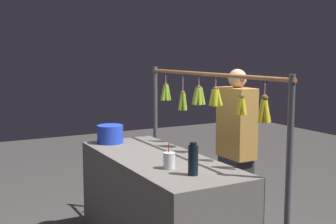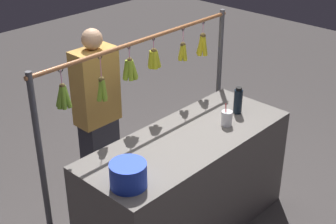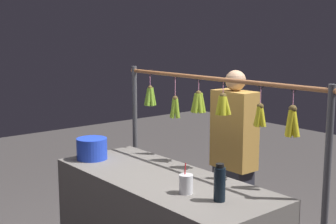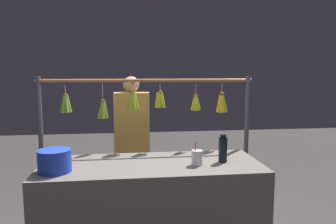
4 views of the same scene
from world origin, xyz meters
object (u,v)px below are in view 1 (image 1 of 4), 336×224
at_px(water_bottle, 193,160).
at_px(drink_cup, 169,160).
at_px(vendor_person, 236,154).
at_px(blue_bucket, 110,134).

distance_m(water_bottle, drink_cup, 0.25).
xyz_separation_m(water_bottle, vendor_person, (0.75, -0.94, -0.22)).
bearing_deg(blue_bucket, drink_cup, -178.01).
xyz_separation_m(blue_bucket, drink_cup, (-1.10, -0.04, -0.02)).
relative_size(water_bottle, blue_bucket, 0.95).
distance_m(blue_bucket, vendor_person, 1.21).
relative_size(water_bottle, vendor_person, 0.15).
distance_m(blue_bucket, drink_cup, 1.10).
bearing_deg(vendor_person, blue_bucket, 60.61).
relative_size(blue_bucket, drink_cup, 1.27).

